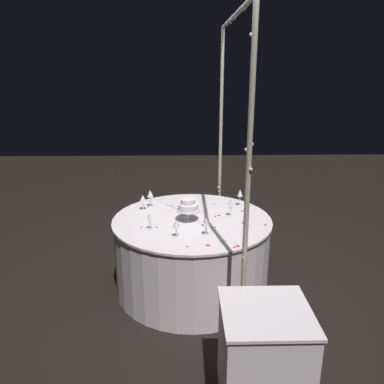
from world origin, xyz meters
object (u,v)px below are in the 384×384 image
Objects in this scene: side_table at (263,358)px; wine_glass_3 at (231,203)px; cake_knife at (167,205)px; tiered_cake at (188,206)px; wine_glass_2 at (150,217)px; wine_glass_4 at (143,199)px; main_table at (192,254)px; wine_glass_0 at (240,194)px; wine_glass_5 at (176,224)px; decorative_arch at (231,127)px; wine_glass_1 at (150,194)px; wine_glass_6 at (206,223)px.

side_table is 1.54m from wine_glass_3.
side_table is at bearing 20.47° from cake_knife.
wine_glass_3 is at bearing 103.37° from tiered_cake.
wine_glass_2 reaches higher than wine_glass_4.
wine_glass_0 reaches higher than main_table.
wine_glass_5 is (0.75, -0.63, -0.01)m from wine_glass_0.
wine_glass_0 is 0.73× the size of cake_knife.
decorative_arch is 1.06m from wine_glass_2.
wine_glass_4 is at bearing -84.36° from wine_glass_0.
wine_glass_3 is 1.12× the size of wine_glass_4.
wine_glass_4 is at bearing -152.58° from wine_glass_5.
wine_glass_2 is (0.58, 0.04, -0.02)m from wine_glass_1.
tiered_cake is 0.53m from wine_glass_4.
side_table is 3.15× the size of tiered_cake.
decorative_arch reaches higher than wine_glass_1.
side_table is at bearing 25.56° from wine_glass_1.
wine_glass_2 is 0.79m from wine_glass_3.
wine_glass_3 is at bearing -24.12° from wine_glass_0.
wine_glass_4 is (-0.50, -0.11, -0.00)m from wine_glass_2.
main_table is 0.61m from wine_glass_3.
tiered_cake is at bearing -54.04° from wine_glass_0.
wine_glass_2 is (0.21, -0.33, -0.02)m from tiered_cake.
wine_glass_5 is at bearing 27.42° from wine_glass_4.
wine_glass_0 reaches higher than side_table.
wine_glass_1 is 1.04× the size of wine_glass_3.
decorative_arch is 1.14m from wine_glass_4.
wine_glass_6 is at bearing 17.04° from main_table.
wine_glass_1 is 0.87m from wine_glass_6.
wine_glass_3 reaches higher than wine_glass_6.
wine_glass_2 is at bearing -67.61° from wine_glass_3.
main_table is 0.65m from wine_glass_2.
wine_glass_5 is 0.25m from wine_glass_6.
wine_glass_0 is at bearing 124.43° from wine_glass_2.
wine_glass_0 is 0.97× the size of wine_glass_1.
main_table is 0.78m from wine_glass_0.
wine_glass_5 is 0.66× the size of cake_knife.
wine_glass_4 reaches higher than side_table.
wine_glass_0 is 1.15× the size of wine_glass_6.
main_table is 8.58× the size of wine_glass_3.
wine_glass_3 reaches higher than wine_glass_2.
cake_knife is (-0.32, -0.61, -0.12)m from wine_glass_3.
cake_knife is (-0.38, -0.25, 0.37)m from main_table.
side_table is 4.48× the size of wine_glass_4.
wine_glass_4 reaches higher than main_table.
wine_glass_1 is 0.11m from wine_glass_4.
tiered_cake is 1.27× the size of wine_glass_3.
decorative_arch is at bearing -177.08° from side_table.
side_table is at bearing 16.34° from wine_glass_6.
wine_glass_5 reaches higher than wine_glass_4.
main_table is at bearing -163.48° from side_table.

